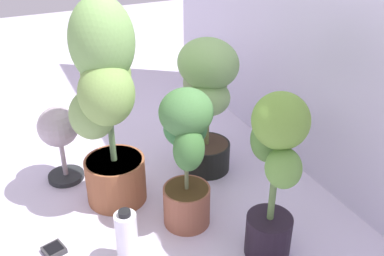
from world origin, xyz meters
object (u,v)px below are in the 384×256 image
potted_plant_back_right (275,167)px  hygrometer_box (54,250)px  potted_plant_back_left (207,93)px  potted_plant_front_left (106,97)px  potted_plant_center (186,152)px  floor_fan (59,132)px  nutrient_bottle (127,238)px

potted_plant_back_right → hygrometer_box: bearing=-114.5°
potted_plant_back_left → potted_plant_front_left: 0.52m
potted_plant_center → floor_fan: (-0.56, -0.43, -0.09)m
potted_plant_back_left → potted_plant_front_left: (0.06, -0.51, 0.10)m
potted_plant_center → hygrometer_box: bearing=-95.2°
potted_plant_back_right → floor_fan: 1.09m
potted_plant_back_left → nutrient_bottle: size_ratio=2.83×
potted_plant_center → nutrient_bottle: (0.12, -0.31, -0.25)m
potted_plant_back_right → nutrient_bottle: potted_plant_back_right is taller
hygrometer_box → nutrient_bottle: (0.17, 0.26, 0.11)m
potted_plant_back_left → hygrometer_box: size_ratio=7.10×
potted_plant_front_left → hygrometer_box: 0.66m
potted_plant_back_right → potted_plant_back_left: bearing=175.4°
potted_plant_back_left → potted_plant_back_right: bearing=-4.6°
potted_plant_back_right → potted_plant_center: bearing=-144.9°
hygrometer_box → potted_plant_back_right: bearing=-131.0°
potted_plant_back_left → potted_plant_center: bearing=-37.7°
potted_plant_front_left → potted_plant_center: size_ratio=1.49×
potted_plant_front_left → hygrometer_box: size_ratio=9.64×
hygrometer_box → floor_fan: floor_fan is taller
potted_plant_front_left → nutrient_bottle: (0.40, -0.07, -0.42)m
potted_plant_back_right → hygrometer_box: size_ratio=7.14×
potted_plant_back_left → potted_plant_back_right: 0.66m
potted_plant_center → hygrometer_box: potted_plant_center is taller
potted_plant_center → hygrometer_box: size_ratio=6.45×
potted_plant_front_left → potted_plant_center: bearing=40.5°
floor_fan → nutrient_bottle: bearing=136.7°
potted_plant_center → potted_plant_back_right: (0.31, 0.22, 0.05)m
floor_fan → nutrient_bottle: floor_fan is taller
hygrometer_box → nutrient_bottle: bearing=-139.2°
hygrometer_box → nutrient_bottle: size_ratio=0.40×
potted_plant_front_left → floor_fan: size_ratio=2.40×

